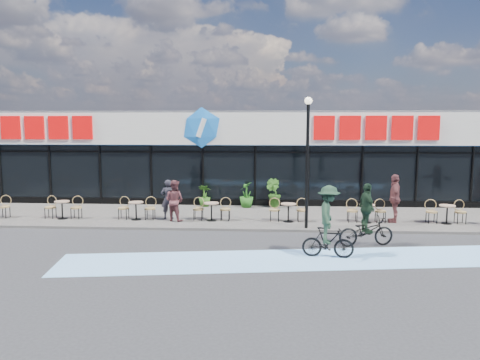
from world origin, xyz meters
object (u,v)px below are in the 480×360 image
object	(u,v)px
potted_plant_right	(246,195)
patron_left	(168,199)
cyclist_a	(328,224)
cyclist_b	(366,223)
lamp_post	(308,151)
potted_plant_mid	(273,193)
patron_right	(174,201)
potted_plant_left	(205,196)
pedestrian_a	(395,198)

from	to	relation	value
potted_plant_right	patron_left	xyz separation A→B (m)	(-3.09, -2.81, 0.22)
potted_plant_right	patron_left	distance (m)	4.18
potted_plant_right	cyclist_a	xyz separation A→B (m)	(2.82, -7.72, 0.34)
cyclist_a	potted_plant_right	bearing A→B (deg)	110.10
patron_left	cyclist_b	bearing A→B (deg)	143.90
lamp_post	potted_plant_mid	bearing A→B (deg)	105.43
patron_right	patron_left	bearing A→B (deg)	-28.36
patron_right	cyclist_a	world-z (taller)	cyclist_a
potted_plant_left	pedestrian_a	distance (m)	8.57
lamp_post	potted_plant_right	bearing A→B (deg)	120.32
potted_plant_left	cyclist_a	bearing A→B (deg)	-58.47
potted_plant_left	potted_plant_mid	bearing A→B (deg)	0.39
potted_plant_left	cyclist_a	size ratio (longest dim) A/B	0.47
patron_left	patron_right	bearing A→B (deg)	119.11
potted_plant_left	patron_left	bearing A→B (deg)	-110.70
potted_plant_left	cyclist_b	size ratio (longest dim) A/B	0.49
lamp_post	potted_plant_left	size ratio (longest dim) A/B	4.74
lamp_post	patron_right	xyz separation A→B (m)	(-5.20, 0.98, -2.08)
pedestrian_a	potted_plant_left	bearing A→B (deg)	-99.75
potted_plant_mid	pedestrian_a	xyz separation A→B (m)	(4.76, -3.07, 0.30)
lamp_post	potted_plant_left	distance (m)	6.64
cyclist_b	pedestrian_a	bearing A→B (deg)	62.13
cyclist_a	cyclist_b	distance (m)	2.03
patron_left	potted_plant_left	bearing A→B (deg)	-121.36
potted_plant_left	patron_right	size ratio (longest dim) A/B	0.62
potted_plant_mid	patron_right	xyz separation A→B (m)	(-4.00, -3.36, 0.16)
lamp_post	pedestrian_a	world-z (taller)	lamp_post
pedestrian_a	patron_left	bearing A→B (deg)	-79.66
lamp_post	cyclist_b	size ratio (longest dim) A/B	2.33
potted_plant_mid	cyclist_b	xyz separation A→B (m)	(2.98, -6.43, -0.01)
potted_plant_mid	cyclist_a	world-z (taller)	cyclist_a
patron_left	cyclist_a	size ratio (longest dim) A/B	0.74
cyclist_a	patron_right	bearing A→B (deg)	141.09
pedestrian_a	cyclist_a	xyz separation A→B (m)	(-3.20, -4.79, -0.02)
cyclist_b	cyclist_a	bearing A→B (deg)	-134.88
patron_right	pedestrian_a	world-z (taller)	pedestrian_a
patron_left	patron_right	distance (m)	0.54
lamp_post	potted_plant_left	world-z (taller)	lamp_post
potted_plant_right	pedestrian_a	world-z (taller)	pedestrian_a
lamp_post	cyclist_b	bearing A→B (deg)	-49.57
pedestrian_a	cyclist_a	world-z (taller)	cyclist_a
patron_left	cyclist_b	xyz separation A→B (m)	(7.33, -3.49, -0.15)
pedestrian_a	potted_plant_mid	bearing A→B (deg)	-111.70
potted_plant_mid	cyclist_a	size ratio (longest dim) A/B	0.60
lamp_post	pedestrian_a	size ratio (longest dim) A/B	2.54
potted_plant_left	patron_right	xyz separation A→B (m)	(-0.76, -3.34, 0.31)
potted_plant_right	patron_left	bearing A→B (deg)	-137.69
potted_plant_mid	potted_plant_right	bearing A→B (deg)	-173.72
potted_plant_mid	patron_right	bearing A→B (deg)	-139.92
patron_right	cyclist_a	xyz separation A→B (m)	(5.56, -4.49, 0.11)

